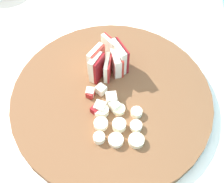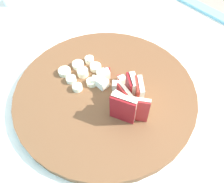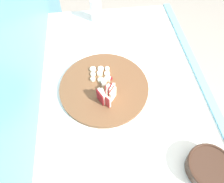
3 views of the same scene
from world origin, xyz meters
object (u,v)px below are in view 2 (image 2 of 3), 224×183
object	(u,v)px
apple_wedge_fan	(129,100)
apple_dice_pile	(108,79)
cutting_board	(105,92)
banana_slice_rows	(84,72)

from	to	relation	value
apple_wedge_fan	apple_dice_pile	xyz separation A→B (m)	(0.09, -0.01, -0.02)
cutting_board	apple_dice_pile	world-z (taller)	apple_dice_pile
cutting_board	banana_slice_rows	bearing A→B (deg)	8.76
banana_slice_rows	apple_wedge_fan	bearing A→B (deg)	-173.67
cutting_board	apple_wedge_fan	distance (m)	0.08
cutting_board	apple_wedge_fan	bearing A→B (deg)	-176.01
cutting_board	banana_slice_rows	distance (m)	0.07
apple_wedge_fan	apple_dice_pile	distance (m)	0.09
apple_wedge_fan	banana_slice_rows	world-z (taller)	apple_wedge_fan
cutting_board	apple_wedge_fan	size ratio (longest dim) A/B	4.63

